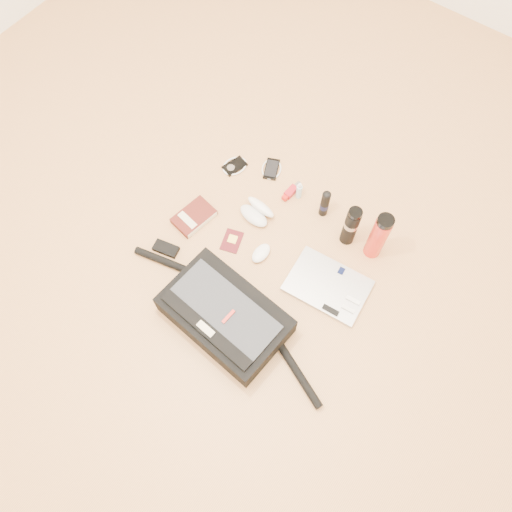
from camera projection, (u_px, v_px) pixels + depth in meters
name	position (u px, v px, depth m)	size (l,w,h in m)	color
ground	(253.00, 276.00, 2.15)	(4.00, 4.00, 0.00)	tan
messenger_bag	(224.00, 315.00, 2.01)	(1.03, 0.35, 0.14)	black
laptop	(328.00, 286.00, 2.12)	(0.36, 0.27, 0.03)	#A1A1A4
book	(194.00, 217.00, 2.26)	(0.15, 0.20, 0.03)	#4C1611
passport	(232.00, 241.00, 2.22)	(0.11, 0.13, 0.01)	#4D0F15
mouse	(261.00, 253.00, 2.18)	(0.06, 0.11, 0.03)	white
sunglasses_case	(257.00, 211.00, 2.25)	(0.16, 0.14, 0.09)	silver
ipod	(235.00, 166.00, 2.39)	(0.12, 0.13, 0.01)	black
phone	(272.00, 169.00, 2.38)	(0.12, 0.13, 0.01)	black
inhaler	(291.00, 191.00, 2.32)	(0.04, 0.12, 0.03)	#A81822
spray_bottle	(299.00, 191.00, 2.28)	(0.03, 0.03, 0.10)	#AEDCF2
aerosol_can	(325.00, 203.00, 2.21)	(0.05, 0.05, 0.17)	black
thermos_black	(351.00, 226.00, 2.12)	(0.08, 0.08, 0.24)	black
thermos_red	(378.00, 236.00, 2.08)	(0.09, 0.09, 0.28)	red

